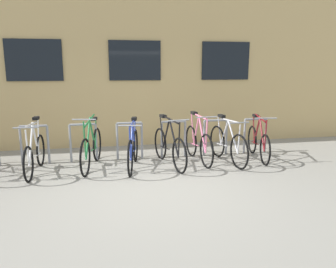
% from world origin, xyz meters
% --- Properties ---
extents(ground_plane, '(42.00, 42.00, 0.00)m').
position_xyz_m(ground_plane, '(0.00, 0.00, 0.00)').
color(ground_plane, gray).
extents(storefront_building, '(28.00, 6.09, 5.68)m').
position_xyz_m(storefront_building, '(0.00, 6.23, 2.84)').
color(storefront_building, tan).
rests_on(storefront_building, ground).
extents(bike_rack, '(6.59, 0.05, 0.84)m').
position_xyz_m(bike_rack, '(-0.27, 1.90, 0.51)').
color(bike_rack, gray).
rests_on(bike_rack, ground).
extents(bicycle_pink, '(0.44, 1.69, 1.07)m').
position_xyz_m(bicycle_pink, '(1.18, 1.45, 0.40)').
color(bicycle_pink, black).
rests_on(bicycle_pink, ground).
extents(bicycle_black, '(0.49, 1.78, 1.06)m').
position_xyz_m(bicycle_black, '(0.50, 1.28, 0.39)').
color(bicycle_black, black).
rests_on(bicycle_black, ground).
extents(bicycle_green, '(0.50, 1.79, 1.10)m').
position_xyz_m(bicycle_green, '(-1.09, 1.42, 0.40)').
color(bicycle_green, black).
rests_on(bicycle_green, ground).
extents(bicycle_maroon, '(0.45, 1.66, 1.02)m').
position_xyz_m(bicycle_maroon, '(2.58, 1.42, 0.37)').
color(bicycle_maroon, black).
rests_on(bicycle_maroon, ground).
extents(bicycle_blue, '(0.49, 1.72, 1.01)m').
position_xyz_m(bicycle_blue, '(-0.26, 1.24, 0.39)').
color(bicycle_blue, black).
rests_on(bicycle_blue, ground).
extents(bicycle_white, '(0.44, 1.70, 1.07)m').
position_xyz_m(bicycle_white, '(-2.16, 1.28, 0.38)').
color(bicycle_white, black).
rests_on(bicycle_white, ground).
extents(bicycle_silver, '(0.44, 1.74, 1.01)m').
position_xyz_m(bicycle_silver, '(1.79, 1.27, 0.39)').
color(bicycle_silver, black).
rests_on(bicycle_silver, ground).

